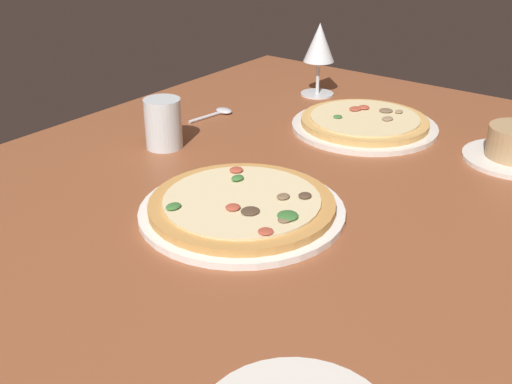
# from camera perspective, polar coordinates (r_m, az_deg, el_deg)

# --- Properties ---
(dining_table) EXTENTS (1.50, 1.10, 0.04)m
(dining_table) POSITION_cam_1_polar(r_m,az_deg,el_deg) (0.95, 1.25, -2.37)
(dining_table) COLOR brown
(dining_table) RESTS_ON ground
(pizza_main) EXTENTS (0.30, 0.30, 0.03)m
(pizza_main) POSITION_cam_1_polar(r_m,az_deg,el_deg) (0.91, -1.28, -1.37)
(pizza_main) COLOR white
(pizza_main) RESTS_ON dining_table
(pizza_side) EXTENTS (0.29, 0.29, 0.03)m
(pizza_side) POSITION_cam_1_polar(r_m,az_deg,el_deg) (1.26, 9.91, 6.23)
(pizza_side) COLOR silver
(pizza_side) RESTS_ON dining_table
(wine_glass_far) EXTENTS (0.08, 0.08, 0.16)m
(wine_glass_far) POSITION_cam_1_polar(r_m,az_deg,el_deg) (1.43, 5.83, 13.21)
(wine_glass_far) COLOR silver
(wine_glass_far) RESTS_ON dining_table
(water_glass) EXTENTS (0.07, 0.07, 0.09)m
(water_glass) POSITION_cam_1_polar(r_m,az_deg,el_deg) (1.15, -8.49, 5.93)
(water_glass) COLOR silver
(water_glass) RESTS_ON dining_table
(spoon) EXTENTS (0.11, 0.04, 0.01)m
(spoon) POSITION_cam_1_polar(r_m,az_deg,el_deg) (1.33, -3.41, 7.31)
(spoon) COLOR silver
(spoon) RESTS_ON dining_table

